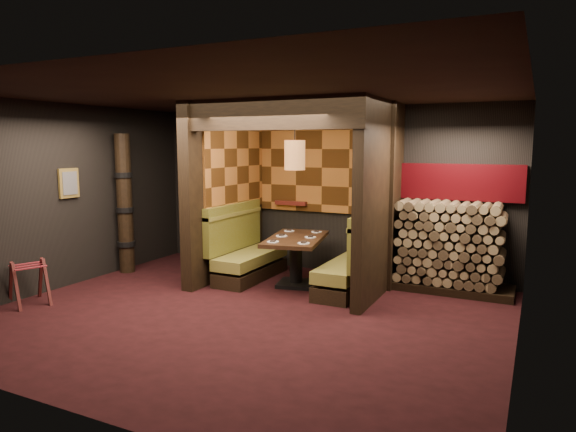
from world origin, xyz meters
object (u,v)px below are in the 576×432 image
at_px(pendant_lamp, 295,155).
at_px(totem_column, 125,205).
at_px(booth_bench_right, 354,266).
at_px(firewood_stack, 455,247).
at_px(luggage_rack, 29,281).
at_px(booth_bench_left, 246,254).
at_px(dining_table, 296,252).

height_order(pendant_lamp, totem_column, pendant_lamp).
distance_m(booth_bench_right, firewood_stack, 1.55).
distance_m(pendant_lamp, firewood_stack, 2.79).
height_order(luggage_rack, firewood_stack, firewood_stack).
bearing_deg(booth_bench_right, pendant_lamp, -173.63).
distance_m(booth_bench_right, pendant_lamp, 1.91).
bearing_deg(luggage_rack, firewood_stack, 31.79).
relative_size(luggage_rack, totem_column, 0.30).
bearing_deg(booth_bench_left, luggage_rack, -128.06).
distance_m(dining_table, luggage_rack, 3.87).
bearing_deg(dining_table, luggage_rack, -139.80).
bearing_deg(luggage_rack, booth_bench_left, 51.94).
distance_m(booth_bench_right, dining_table, 0.95).
bearing_deg(totem_column, dining_table, 9.24).
xyz_separation_m(dining_table, firewood_stack, (2.29, 0.75, 0.14)).
xyz_separation_m(booth_bench_left, booth_bench_right, (1.89, 0.00, 0.00)).
xyz_separation_m(booth_bench_right, dining_table, (-0.94, -0.05, 0.15)).
bearing_deg(firewood_stack, pendant_lamp, -160.64).
bearing_deg(dining_table, booth_bench_right, 3.34).
distance_m(totem_column, firewood_stack, 5.50).
xyz_separation_m(booth_bench_left, luggage_rack, (-2.00, -2.55, -0.07)).
bearing_deg(totem_column, firewood_stack, 13.19).
bearing_deg(dining_table, totem_column, -170.76).
distance_m(dining_table, firewood_stack, 2.41).
height_order(dining_table, luggage_rack, dining_table).
bearing_deg(booth_bench_left, pendant_lamp, -6.24).
relative_size(pendant_lamp, firewood_stack, 0.59).
xyz_separation_m(booth_bench_right, totem_column, (-3.98, -0.55, 0.79)).
height_order(totem_column, firewood_stack, totem_column).
distance_m(luggage_rack, totem_column, 2.18).
distance_m(booth_bench_left, booth_bench_right, 1.89).
relative_size(dining_table, luggage_rack, 2.21).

